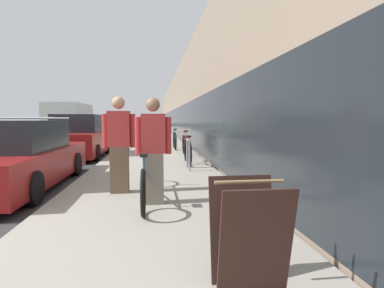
% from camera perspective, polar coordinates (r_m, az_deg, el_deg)
% --- Properties ---
extents(sidewalk_slab, '(3.45, 70.00, 0.11)m').
position_cam_1_polar(sidewalk_slab, '(24.35, -7.32, 1.28)').
color(sidewalk_slab, gray).
rests_on(sidewalk_slab, ground).
extents(storefront_facade, '(10.01, 70.00, 5.15)m').
position_cam_1_polar(storefront_facade, '(33.01, 4.54, 6.56)').
color(storefront_facade, gray).
rests_on(storefront_facade, ground).
extents(lawn_strip, '(6.88, 70.00, 0.03)m').
position_cam_1_polar(lawn_strip, '(30.68, -29.72, 1.33)').
color(lawn_strip, '#518E42').
rests_on(lawn_strip, ground).
extents(tandem_bicycle, '(0.52, 2.79, 0.87)m').
position_cam_1_polar(tandem_bicycle, '(5.33, -8.90, -6.19)').
color(tandem_bicycle, black).
rests_on(tandem_bicycle, sidewalk_slab).
extents(person_rider, '(0.59, 0.23, 1.73)m').
position_cam_1_polar(person_rider, '(4.90, -7.37, -1.29)').
color(person_rider, '#756B5B').
rests_on(person_rider, sidewalk_slab).
extents(person_bystander, '(0.61, 0.24, 1.80)m').
position_cam_1_polar(person_bystander, '(5.76, -13.71, -0.12)').
color(person_bystander, brown).
rests_on(person_bystander, sidewalk_slab).
extents(bike_rack_hoop, '(0.05, 0.60, 0.84)m').
position_cam_1_polar(bike_rack_hoop, '(8.21, -0.72, -1.34)').
color(bike_rack_hoop, gray).
rests_on(bike_rack_hoop, sidewalk_slab).
extents(cruiser_bike_nearest, '(0.52, 1.77, 0.90)m').
position_cam_1_polar(cruiser_bike_nearest, '(9.29, -0.82, -1.45)').
color(cruiser_bike_nearest, black).
rests_on(cruiser_bike_nearest, sidewalk_slab).
extents(cruiser_bike_middle, '(0.52, 1.76, 0.98)m').
position_cam_1_polar(cruiser_bike_middle, '(11.52, -1.32, -0.12)').
color(cruiser_bike_middle, black).
rests_on(cruiser_bike_middle, sidewalk_slab).
extents(cruiser_bike_farthest, '(0.52, 1.76, 0.97)m').
position_cam_1_polar(cruiser_bike_farthest, '(13.93, -3.31, 0.69)').
color(cruiser_bike_farthest, black).
rests_on(cruiser_bike_farthest, sidewalk_slab).
extents(sandwich_board_sign, '(0.56, 0.56, 0.90)m').
position_cam_1_polar(sandwich_board_sign, '(2.55, 10.71, -16.62)').
color(sandwich_board_sign, '#331E19').
rests_on(sandwich_board_sign, sidewalk_slab).
extents(parked_sedan_curbside, '(1.93, 4.70, 1.53)m').
position_cam_1_polar(parked_sedan_curbside, '(7.44, -30.44, -2.28)').
color(parked_sedan_curbside, maroon).
rests_on(parked_sedan_curbside, ground).
extents(vintage_roadster_curbside, '(1.95, 4.59, 1.68)m').
position_cam_1_polar(vintage_roadster_curbside, '(12.69, -20.56, 1.09)').
color(vintage_roadster_curbside, maroon).
rests_on(vintage_roadster_curbside, ground).
extents(moving_truck, '(2.53, 7.34, 2.69)m').
position_cam_1_polar(moving_truck, '(25.61, -21.92, 4.09)').
color(moving_truck, orange).
rests_on(moving_truck, ground).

